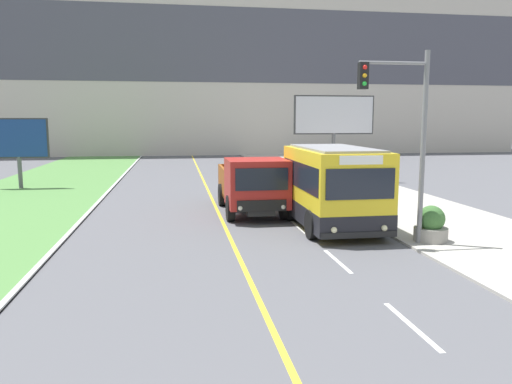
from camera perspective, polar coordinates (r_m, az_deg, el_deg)
name	(u,v)px	position (r m, az deg, el deg)	size (l,w,h in m)	color
apartment_block_background	(189,54)	(61.52, -7.66, 15.36)	(80.00, 8.04, 23.42)	beige
city_bus	(333,188)	(18.68, 8.83, 0.49)	(2.74, 5.59, 3.04)	yellow
dump_truck	(254,186)	(21.04, -0.28, 0.69)	(2.50, 6.41, 2.46)	black
car_distant	(264,170)	(33.72, 0.92, 2.57)	(1.80, 4.30, 1.45)	silver
traffic_light_mast	(405,124)	(16.35, 16.71, 7.47)	(2.28, 0.32, 6.15)	slate
billboard_large	(334,118)	(32.49, 8.91, 8.40)	(5.23, 0.24, 5.56)	#59595B
billboard_small	(18,140)	(32.29, -25.57, 5.36)	(3.41, 0.24, 4.13)	#59595B
planter_round_near	(431,226)	(17.37, 19.37, -3.64)	(1.09, 1.09, 1.18)	gray
planter_round_second	(379,202)	(21.67, 13.84, -1.08)	(1.07, 1.07, 1.21)	gray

